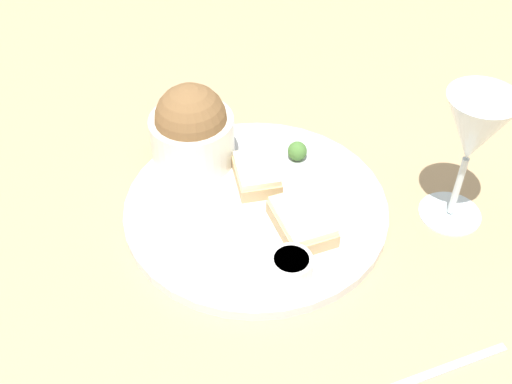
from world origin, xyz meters
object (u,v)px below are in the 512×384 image
(salad_bowl, at_px, (192,129))
(wine_glass, at_px, (473,134))
(cheese_toast_far, at_px, (257,174))
(sauce_ramekin, at_px, (291,267))
(cheese_toast_near, at_px, (302,221))
(fork, at_px, (428,375))

(salad_bowl, bearing_deg, wine_glass, 75.68)
(cheese_toast_far, bearing_deg, wine_glass, 80.70)
(sauce_ramekin, bearing_deg, wine_glass, 119.51)
(salad_bowl, relative_size, cheese_toast_far, 1.37)
(cheese_toast_near, height_order, cheese_toast_far, same)
(sauce_ramekin, bearing_deg, fork, 49.90)
(salad_bowl, distance_m, wine_glass, 0.33)
(fork, bearing_deg, cheese_toast_far, -147.02)
(wine_glass, bearing_deg, cheese_toast_near, -77.17)
(cheese_toast_far, relative_size, fork, 0.47)
(sauce_ramekin, bearing_deg, salad_bowl, -147.94)
(cheese_toast_near, xyz_separation_m, wine_glass, (-0.04, 0.18, 0.10))
(fork, bearing_deg, sauce_ramekin, -130.10)
(cheese_toast_far, bearing_deg, salad_bowl, -117.27)
(cheese_toast_far, bearing_deg, fork, 32.98)
(sauce_ramekin, height_order, cheese_toast_near, sauce_ramekin)
(salad_bowl, xyz_separation_m, sauce_ramekin, (0.19, 0.12, -0.03))
(salad_bowl, distance_m, cheese_toast_near, 0.18)
(salad_bowl, height_order, cheese_toast_far, salad_bowl)
(sauce_ramekin, xyz_separation_m, cheese_toast_far, (-0.15, -0.04, -0.00))
(cheese_toast_near, distance_m, fork, 0.21)
(sauce_ramekin, xyz_separation_m, wine_glass, (-0.11, 0.19, 0.09))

